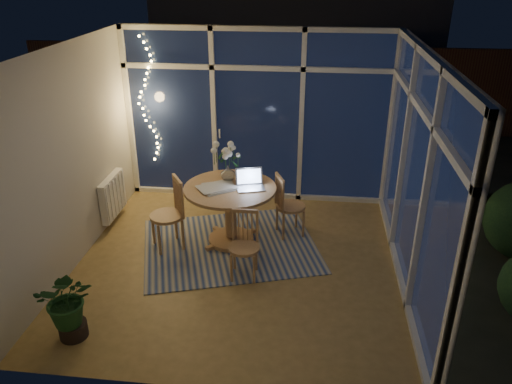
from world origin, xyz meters
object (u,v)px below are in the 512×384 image
laptop (250,179)px  potted_plant (69,305)px  dining_table (231,215)px  flower_vase (228,173)px  chair_left (166,214)px  chair_right (291,205)px  chair_front (244,246)px

laptop → potted_plant: 2.57m
dining_table → flower_vase: bearing=104.8°
dining_table → chair_left: bearing=-164.1°
chair_right → potted_plant: bearing=116.4°
chair_left → chair_right: chair_left is taller
dining_table → laptop: bearing=-3.3°
chair_right → laptop: bearing=100.5°
chair_front → flower_vase: size_ratio=3.99×
chair_right → laptop: size_ratio=2.60×
chair_left → potted_plant: 1.84m
flower_vase → chair_left: bearing=-148.6°
dining_table → chair_front: size_ratio=1.41×
chair_front → chair_left: bearing=152.0°
chair_left → chair_front: 1.21m
chair_right → flower_vase: bearing=73.7°
chair_right → laptop: laptop is taller
chair_left → laptop: 1.17m
chair_left → flower_vase: bearing=89.8°
dining_table → flower_vase: (-0.06, 0.22, 0.51)m
dining_table → flower_vase: 0.56m
chair_left → potted_plant: size_ratio=1.28×
chair_right → flower_vase: flower_vase is taller
chair_left → chair_right: size_ratio=1.08×
dining_table → potted_plant: dining_table is taller
chair_right → potted_plant: size_ratio=1.18×
flower_vase → dining_table: bearing=-75.2°
chair_left → flower_vase: 0.96m
chair_front → flower_vase: bearing=107.9°
laptop → potted_plant: size_ratio=0.45×
chair_left → chair_front: size_ratio=1.16×
chair_front → potted_plant: bearing=-142.9°
laptop → flower_vase: bearing=127.8°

